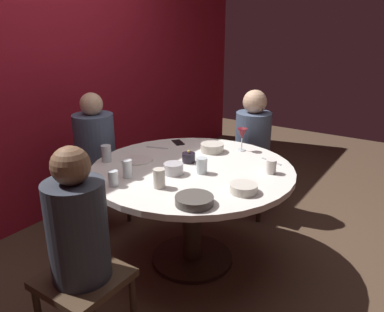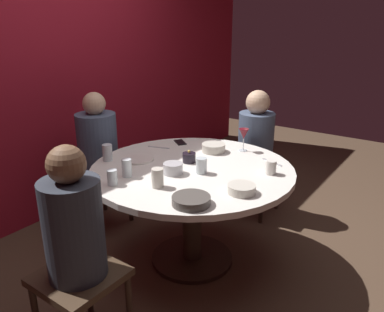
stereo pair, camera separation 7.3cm
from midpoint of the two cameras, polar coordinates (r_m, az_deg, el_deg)
ground_plane at (r=2.96m, az=-0.73°, el=-15.19°), size 8.00×8.00×0.00m
back_wall at (r=3.53m, az=-21.72°, el=11.92°), size 6.00×0.10×2.60m
dining_table at (r=2.66m, az=-0.79°, el=-4.56°), size 1.39×1.39×0.74m
seated_diner_left at (r=1.97m, az=-17.74°, el=-11.02°), size 0.40×0.40×1.16m
seated_diner_back at (r=3.23m, az=-14.97°, el=1.40°), size 0.40×0.40×1.16m
seated_diner_right at (r=3.42m, az=8.51°, el=2.70°), size 0.40×0.40×1.14m
candle_holder at (r=2.68m, az=-1.28°, el=-0.24°), size 0.09×0.09×0.09m
wine_glass at (r=2.93m, az=6.82°, el=3.23°), size 0.08×0.08×0.18m
dinner_plate at (r=2.76m, az=-9.02°, el=-0.52°), size 0.23×0.23×0.01m
cell_phone at (r=3.13m, az=-2.77°, el=2.05°), size 0.14×0.15×0.01m
bowl_serving_large at (r=2.49m, az=-3.63°, el=-1.90°), size 0.13×0.13×0.07m
bowl_salad_center at (r=2.24m, az=6.80°, el=-4.83°), size 0.16×0.16×0.05m
bowl_small_white at (r=2.91m, az=2.32°, el=1.27°), size 0.18×0.18×0.06m
bowl_sauce_side at (r=2.08m, az=-0.67°, el=-6.66°), size 0.21×0.21×0.05m
cup_near_candle at (r=2.49m, az=0.64°, el=-1.44°), size 0.07×0.07×0.10m
cup_by_left_diner at (r=2.54m, az=10.95°, el=-1.56°), size 0.07×0.07×0.09m
cup_by_right_diner at (r=2.46m, az=-10.51°, el=-1.88°), size 0.06×0.06×0.12m
cup_center_front at (r=2.77m, az=-13.46°, el=0.37°), size 0.07×0.07×0.12m
cup_far_edge at (r=2.36m, az=-12.60°, el=-3.28°), size 0.06×0.06×0.10m
cup_beside_wine at (r=2.28m, az=-5.87°, el=-3.35°), size 0.07×0.07×0.12m
fork_near_plate at (r=2.76m, az=11.06°, el=-0.79°), size 0.08×0.17×0.01m
knife_near_plate at (r=3.01m, az=-5.96°, el=1.24°), size 0.07×0.18×0.01m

